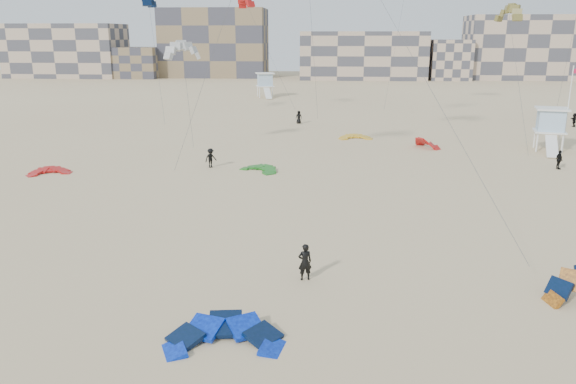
{
  "coord_description": "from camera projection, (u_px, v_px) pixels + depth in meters",
  "views": [
    {
      "loc": [
        2.39,
        -21.99,
        11.19
      ],
      "look_at": [
        0.19,
        6.0,
        3.31
      ],
      "focal_mm": 35.0,
      "sensor_mm": 36.0,
      "label": 1
    }
  ],
  "objects": [
    {
      "name": "kite_ground_green",
      "position": [
        260.0,
        171.0,
        47.86
      ],
      "size": [
        4.54,
        4.59,
        1.1
      ],
      "primitive_type": null,
      "rotation": [
        0.14,
        0.0,
        -0.63
      ],
      "color": "#1F7A18",
      "rests_on": "ground"
    },
    {
      "name": "condo_west_b",
      "position": [
        215.0,
        43.0,
        152.76
      ],
      "size": [
        28.0,
        14.0,
        18.0
      ],
      "primitive_type": "cube",
      "color": "#7D684B",
      "rests_on": "ground"
    },
    {
      "name": "ground",
      "position": [
        273.0,
        302.0,
        24.31
      ],
      "size": [
        320.0,
        320.0,
        0.0
      ],
      "primitive_type": "plane",
      "color": "#D2BC8D",
      "rests_on": "ground"
    },
    {
      "name": "kite_fly_olive",
      "position": [
        509.0,
        15.0,
        56.64
      ],
      "size": [
        4.28,
        13.46,
        13.41
      ],
      "rotation": [
        0.0,
        0.0,
        -1.16
      ],
      "color": "brown",
      "rests_on": "ground"
    },
    {
      "name": "flagpole",
      "position": [
        568.0,
        108.0,
        54.11
      ],
      "size": [
        0.68,
        0.1,
        8.39
      ],
      "color": "white",
      "rests_on": "ground"
    },
    {
      "name": "condo_west_a",
      "position": [
        67.0,
        51.0,
        152.49
      ],
      "size": [
        30.0,
        15.0,
        14.0
      ],
      "primitive_type": "cube",
      "color": "tan",
      "rests_on": "ground"
    },
    {
      "name": "lifeguard_tower_far",
      "position": [
        265.0,
        85.0,
        103.79
      ],
      "size": [
        3.89,
        6.5,
        4.44
      ],
      "rotation": [
        0.0,
        0.0,
        0.28
      ],
      "color": "white",
      "rests_on": "ground"
    },
    {
      "name": "kitesurfer_d",
      "position": [
        559.0,
        160.0,
        48.22
      ],
      "size": [
        0.53,
        1.02,
        1.66
      ],
      "primitive_type": "imported",
      "rotation": [
        0.0,
        0.0,
        1.7
      ],
      "color": "black",
      "rests_on": "ground"
    },
    {
      "name": "kite_fly_navy",
      "position": [
        148.0,
        0.0,
        71.01
      ],
      "size": [
        5.95,
        10.77,
        15.79
      ],
      "rotation": [
        0.0,
        0.0,
        1.69
      ],
      "color": "#061438",
      "rests_on": "ground"
    },
    {
      "name": "condo_mid",
      "position": [
        363.0,
        55.0,
        146.7
      ],
      "size": [
        32.0,
        16.0,
        12.0
      ],
      "primitive_type": "cube",
      "color": "tan",
      "rests_on": "ground"
    },
    {
      "name": "kite_ground_yellow",
      "position": [
        355.0,
        139.0,
        62.65
      ],
      "size": [
        3.82,
        4.0,
        1.21
      ],
      "primitive_type": null,
      "rotation": [
        0.16,
        0.0,
        0.14
      ],
      "color": "#FFAF1C",
      "rests_on": "ground"
    },
    {
      "name": "lifeguard_tower_near",
      "position": [
        550.0,
        130.0,
        55.71
      ],
      "size": [
        3.6,
        6.15,
        4.25
      ],
      "rotation": [
        0.0,
        0.0,
        -0.22
      ],
      "color": "white",
      "rests_on": "ground"
    },
    {
      "name": "kitesurfer_c",
      "position": [
        211.0,
        158.0,
        48.81
      ],
      "size": [
        1.22,
        1.21,
        1.69
      ],
      "primitive_type": "imported",
      "rotation": [
        0.0,
        0.0,
        0.76
      ],
      "color": "black",
      "rests_on": "ground"
    },
    {
      "name": "kite_ground_blue",
      "position": [
        224.0,
        344.0,
        21.06
      ],
      "size": [
        4.89,
        5.1,
        2.37
      ],
      "primitive_type": null,
      "rotation": [
        0.28,
        0.0,
        0.13
      ],
      "color": "#083BE3",
      "rests_on": "ground"
    },
    {
      "name": "condo_fill_right",
      "position": [
        449.0,
        60.0,
        143.39
      ],
      "size": [
        10.0,
        10.0,
        10.0
      ],
      "primitive_type": "cube",
      "color": "tan",
      "rests_on": "ground"
    },
    {
      "name": "kite_fly_red",
      "position": [
        246.0,
        2.0,
        76.09
      ],
      "size": [
        9.42,
        5.1,
        16.02
      ],
      "rotation": [
        0.0,
        0.0,
        2.07
      ],
      "color": "red",
      "rests_on": "ground"
    },
    {
      "name": "kitesurfer_main",
      "position": [
        305.0,
        262.0,
        26.35
      ],
      "size": [
        0.75,
        0.61,
        1.8
      ],
      "primitive_type": "imported",
      "rotation": [
        0.0,
        0.0,
        3.45
      ],
      "color": "black",
      "rests_on": "ground"
    },
    {
      "name": "condo_east",
      "position": [
        518.0,
        48.0,
        145.05
      ],
      "size": [
        26.0,
        14.0,
        16.0
      ],
      "primitive_type": "cube",
      "color": "tan",
      "rests_on": "ground"
    },
    {
      "name": "kitesurfer_e",
      "position": [
        299.0,
        117.0,
        73.05
      ],
      "size": [
        0.86,
        0.59,
        1.68
      ],
      "primitive_type": "imported",
      "rotation": [
        0.0,
        0.0,
        0.08
      ],
      "color": "black",
      "rests_on": "ground"
    },
    {
      "name": "kitesurfer_f",
      "position": [
        574.0,
        120.0,
        70.55
      ],
      "size": [
        0.66,
        1.64,
        1.72
      ],
      "primitive_type": "imported",
      "rotation": [
        0.0,
        0.0,
        -1.67
      ],
      "color": "black",
      "rests_on": "ground"
    },
    {
      "name": "kite_ground_red_far",
      "position": [
        426.0,
        148.0,
        57.66
      ],
      "size": [
        4.14,
        4.08,
        2.96
      ],
      "primitive_type": null,
      "rotation": [
        0.69,
        0.0,
        2.08
      ],
      "color": "red",
      "rests_on": "ground"
    },
    {
      "name": "kite_fly_grey",
      "position": [
        183.0,
        52.0,
        52.98
      ],
      "size": [
        4.65,
        4.79,
        10.01
      ],
      "rotation": [
        0.0,
        0.0,
        0.57
      ],
      "color": "silver",
      "rests_on": "ground"
    },
    {
      "name": "kite_ground_red",
      "position": [
        50.0,
        174.0,
        46.86
      ],
      "size": [
        4.27,
        4.38,
        1.45
      ],
      "primitive_type": null,
      "rotation": [
        0.21,
        0.0,
        0.44
      ],
      "color": "red",
      "rests_on": "ground"
    },
    {
      "name": "condo_fill_left",
      "position": [
        137.0,
        63.0,
        149.87
      ],
      "size": [
        12.0,
        10.0,
        8.0
      ],
      "primitive_type": "cube",
      "color": "#7D684B",
      "rests_on": "ground"
    }
  ]
}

